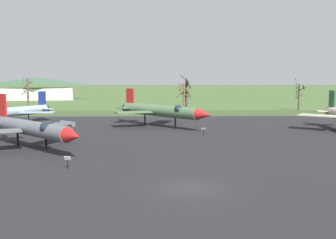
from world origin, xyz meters
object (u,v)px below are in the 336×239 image
object	(u,v)px
jet_fighter_front_right	(33,128)
visitor_building	(37,89)
jet_fighter_front_left	(162,111)
info_placard_front_left	(203,131)
info_placard_front_right	(68,161)
jet_fighter_rear_left	(13,111)

from	to	relation	value
jet_fighter_front_right	visitor_building	size ratio (longest dim) A/B	0.51
jet_fighter_front_right	visitor_building	xyz separation A→B (m)	(-25.60, 83.72, 1.21)
jet_fighter_front_left	visitor_building	distance (m)	77.11
info_placard_front_left	visitor_building	world-z (taller)	visitor_building
jet_fighter_front_left	visitor_building	size ratio (longest dim) A/B	0.57
info_placard_front_right	visitor_building	world-z (taller)	visitor_building
jet_fighter_front_left	visitor_building	xyz separation A→B (m)	(-38.42, 66.85, 1.00)
jet_fighter_front_left	visitor_building	bearing A→B (deg)	119.89
info_placard_front_left	info_placard_front_right	world-z (taller)	info_placard_front_right
jet_fighter_front_right	info_placard_front_right	world-z (taller)	jet_fighter_front_right
info_placard_front_left	visitor_building	distance (m)	86.65
info_placard_front_left	jet_fighter_rear_left	size ratio (longest dim) A/B	0.08
info_placard_front_left	jet_fighter_rear_left	distance (m)	29.42
info_placard_front_right	visitor_building	distance (m)	96.92
jet_fighter_rear_left	visitor_building	distance (m)	65.64
info_placard_front_left	jet_fighter_rear_left	world-z (taller)	jet_fighter_rear_left
jet_fighter_front_right	info_placard_front_right	distance (m)	9.79
info_placard_front_left	jet_fighter_front_right	size ratio (longest dim) A/B	0.08
jet_fighter_front_left	info_placard_front_right	world-z (taller)	jet_fighter_front_left
info_placard_front_right	jet_fighter_rear_left	xyz separation A→B (m)	(-14.55, 28.27, 1.38)
info_placard_front_right	info_placard_front_left	bearing A→B (deg)	53.40
info_placard_front_left	info_placard_front_right	size ratio (longest dim) A/B	0.96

